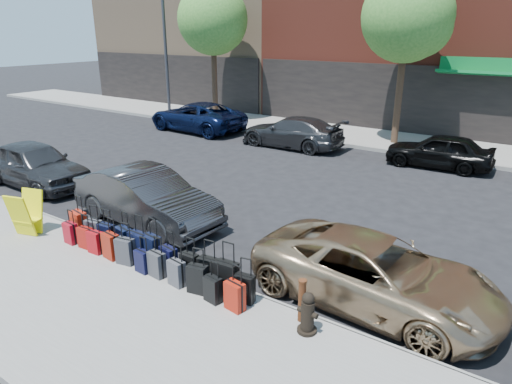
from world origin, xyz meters
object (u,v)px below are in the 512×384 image
Objects in this scene: fire_hydrant at (308,314)px; car_near_0 at (35,164)px; tree_center at (410,19)px; bollard at (302,300)px; streetlight at (167,36)px; car_far_1 at (292,132)px; display_rack at (26,214)px; car_near_1 at (146,197)px; car_near_2 at (375,273)px; car_far_0 at (197,117)px; suitcase_front_5 at (152,250)px; tree_left at (215,21)px; car_far_2 at (439,151)px.

car_near_0 is at bearing 175.16° from fire_hydrant.
tree_center is 8.92× the size of bollard.
car_far_1 is at bearing -12.99° from streetlight.
car_near_1 is at bearing 38.49° from display_rack.
tree_center reaches higher than car_near_2.
car_far_0 reaches higher than car_near_2.
tree_center is 1.61× the size of car_near_1.
suitcase_front_5 is (-0.72, -14.26, -4.93)m from tree_center.
tree_left reaches higher than car_near_0.
tree_center is 13.48m from streetlight.
car_near_1 is (5.44, -0.08, -0.01)m from car_near_0.
suitcase_front_5 is 1.29× the size of bollard.
tree_center is at bearing 0.00° from tree_left.
suitcase_front_5 is 0.24× the size of car_near_0.
fire_hydrant is 1.78m from car_near_2.
car_near_2 is 1.00× the size of car_far_1.
streetlight is 1.50× the size of car_far_0.
tree_left is 17.98m from suitcase_front_5.
suitcase_front_5 is at bearing 111.63° from car_near_2.
car_far_2 reaches higher than suitcase_front_5.
display_rack is 4.51m from car_near_0.
display_rack is at bearing -3.43° from car_far_1.
fire_hydrant is (16.68, -13.76, -4.16)m from streetlight.
car_far_0 is at bearing -164.40° from tree_center.
car_near_2 is at bearing -1.68° from display_rack.
suitcase_front_5 is at bearing -55.55° from tree_left.
suitcase_front_5 is 3.73m from bollard.
streetlight is 1.81× the size of car_near_0.
car_near_0 reaches higher than car_near_1.
tree_left is at bearing 10.94° from car_near_0.
car_far_2 is (15.85, -1.83, -4.00)m from streetlight.
streetlight is 5.79m from car_far_0.
tree_left reaches higher than car_near_2.
streetlight is 1.70× the size of car_far_1.
car_near_1 is (-2.74, -12.54, -4.67)m from tree_center.
fire_hydrant is (3.24, -14.46, -4.91)m from tree_center.
bollard is at bearing -46.50° from tree_left.
car_near_1 is at bearing 163.55° from bollard.
car_near_1 is (-5.99, 1.92, 0.24)m from fire_hydrant.
car_near_1 is at bearing 5.85° from car_far_1.
tree_center is 1.36× the size of car_far_0.
car_far_2 is at bearing 44.53° from display_rack.
tree_left is at bearing -114.33° from car_far_1.
car_far_2 reaches higher than display_rack.
display_rack is 12.05m from car_far_1.
car_near_0 is (-8.18, -12.46, -4.66)m from tree_center.
display_rack is 0.23× the size of car_far_1.
tree_center is 5.90m from car_far_2.
streetlight is 16.43m from car_near_1.
car_far_0 is at bearing -92.79° from car_far_1.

